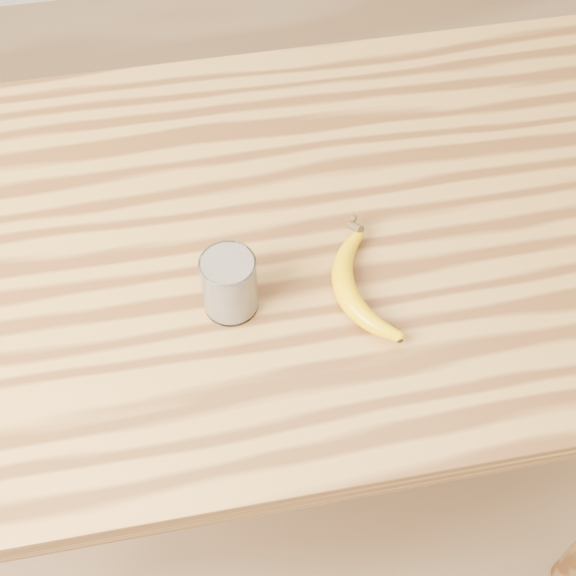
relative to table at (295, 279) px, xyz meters
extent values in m
plane|color=olive|center=(0.00, 0.00, -0.77)|extent=(4.00, 4.00, 0.00)
cube|color=#A67233|center=(0.00, 0.00, 0.11)|extent=(1.20, 0.80, 0.04)
cylinder|color=brown|center=(-0.54, 0.34, -0.34)|extent=(0.06, 0.06, 0.86)
cylinder|color=brown|center=(0.54, 0.34, -0.34)|extent=(0.06, 0.06, 0.86)
cylinder|color=white|center=(-0.11, -0.12, 0.18)|extent=(0.07, 0.07, 0.09)
torus|color=white|center=(-0.11, -0.12, 0.22)|extent=(0.07, 0.07, 0.00)
cylinder|color=beige|center=(-0.11, -0.12, 0.18)|extent=(0.07, 0.07, 0.09)
camera|label=1|loc=(-0.15, -0.74, 1.01)|focal=50.00mm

